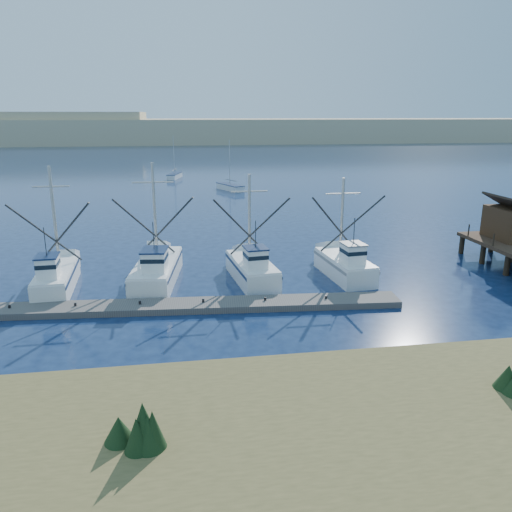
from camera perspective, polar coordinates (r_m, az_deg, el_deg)
The scene contains 7 objects.
ground at distance 28.24m, azimuth 4.85°, elevation -9.37°, with size 500.00×500.00×0.00m, color #0C1B39.
shore_bank at distance 18.64m, azimuth -13.37°, elevation -21.62°, with size 40.00×10.00×1.60m, color #4C422D.
floating_dock at distance 32.58m, azimuth -11.35°, elevation -5.70°, with size 31.50×2.10×0.42m, color #595450.
dune_ridge at distance 234.97m, azimuth -7.57°, elevation 14.04°, with size 360.00×60.00×10.00m, color tan.
trawler_fleet at distance 36.97m, azimuth -11.77°, elevation -1.85°, with size 31.22×8.89×8.64m.
sailboat_near at distance 82.76m, azimuth -2.98°, elevation 7.86°, with size 4.15×6.40×8.10m.
sailboat_far at distance 99.58m, azimuth -9.27°, elevation 9.04°, with size 3.03×6.39×8.10m.
Camera 1 is at (-6.25, -24.78, 12.02)m, focal length 35.00 mm.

